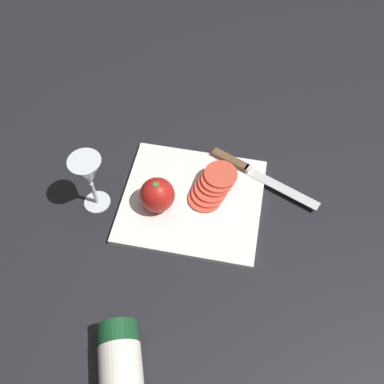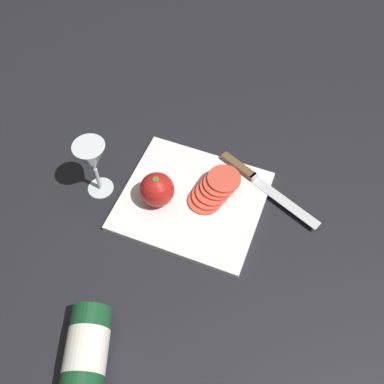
% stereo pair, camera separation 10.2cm
% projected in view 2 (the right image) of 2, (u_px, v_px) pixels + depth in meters
% --- Properties ---
extents(ground_plane, '(3.00, 3.00, 0.00)m').
position_uv_depth(ground_plane, '(224.00, 198.00, 1.07)').
color(ground_plane, black).
extents(cutting_board, '(0.32, 0.29, 0.01)m').
position_uv_depth(cutting_board, '(192.00, 201.00, 1.05)').
color(cutting_board, white).
rests_on(cutting_board, ground_plane).
extents(wine_bottle, '(0.16, 0.32, 0.08)m').
position_uv_depth(wine_bottle, '(84.00, 367.00, 0.82)').
color(wine_bottle, '#194C28').
rests_on(wine_bottle, ground_plane).
extents(wine_glass, '(0.07, 0.07, 0.16)m').
position_uv_depth(wine_glass, '(92.00, 160.00, 0.99)').
color(wine_glass, silver).
rests_on(wine_glass, ground_plane).
extents(whole_tomato, '(0.08, 0.08, 0.08)m').
position_uv_depth(whole_tomato, '(157.00, 190.00, 1.01)').
color(whole_tomato, red).
rests_on(whole_tomato, cutting_board).
extents(knife, '(0.27, 0.13, 0.01)m').
position_uv_depth(knife, '(250.00, 175.00, 1.08)').
color(knife, silver).
rests_on(knife, cutting_board).
extents(tomato_slice_stack_near, '(0.11, 0.13, 0.04)m').
position_uv_depth(tomato_slice_stack_near, '(214.00, 190.00, 1.04)').
color(tomato_slice_stack_near, '#DB4C38').
rests_on(tomato_slice_stack_near, cutting_board).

